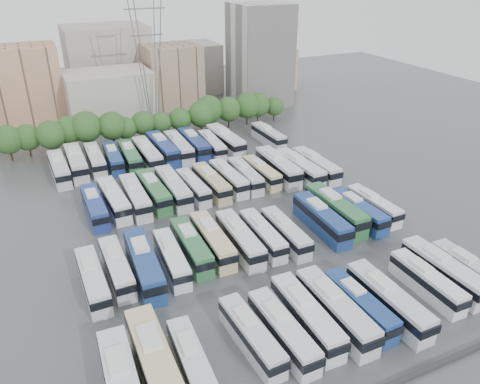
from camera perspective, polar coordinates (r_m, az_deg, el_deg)
name	(u,v)px	position (r m, az deg, el deg)	size (l,w,h in m)	color
ground	(232,227)	(70.46, -0.93, -4.32)	(220.00, 220.00, 0.00)	#424447
tree_line	(153,120)	(105.26, -10.58, 8.63)	(64.80, 7.82, 8.24)	black
city_buildings	(94,79)	(131.34, -17.35, 13.03)	(102.00, 35.00, 20.00)	#9E998E
apartment_tower	(260,55)	(129.52, 2.44, 16.32)	(14.00, 14.00, 26.00)	silver
electricity_pylon	(148,47)	(109.92, -11.17, 16.99)	(9.00, 6.91, 33.83)	slate
bus_r0_s1	(156,364)	(47.51, -10.25, -19.93)	(3.09, 13.56, 4.25)	beige
bus_r0_s2	(193,364)	(47.58, -5.78, -20.19)	(2.86, 10.96, 3.41)	silver
bus_r0_s4	(251,335)	(50.06, 1.38, -17.07)	(2.91, 11.01, 3.42)	silver
bus_r0_s5	(283,331)	(50.61, 5.23, -16.49)	(2.74, 11.45, 3.57)	silver
bus_r0_s6	(306,316)	(52.44, 8.10, -14.70)	(2.84, 12.07, 3.77)	silver
bus_r0_s7	(335,310)	(53.56, 11.56, -13.88)	(2.75, 12.59, 3.95)	silver
bus_r0_s8	(359,305)	(55.20, 14.35, -13.15)	(2.64, 10.98, 3.43)	navy
bus_r0_s9	(388,300)	(56.31, 17.62, -12.48)	(2.78, 12.30, 3.85)	silver
bus_r0_s11	(427,281)	(61.07, 21.83, -10.09)	(2.45, 10.83, 3.39)	white
bus_r0_s12	(443,271)	(63.36, 23.53, -8.78)	(2.84, 12.16, 3.80)	silver
bus_r0_s13	(471,271)	(64.96, 26.29, -8.64)	(2.47, 11.12, 3.49)	silver
bus_r1_s0	(93,280)	(59.62, -17.51, -10.17)	(2.63, 11.44, 3.58)	silver
bus_r1_s1	(117,267)	(60.99, -14.80, -8.86)	(2.50, 11.25, 3.53)	silver
bus_r1_s2	(144,264)	(60.29, -11.62, -8.58)	(3.51, 13.27, 4.12)	navy
bus_r1_s3	(172,258)	(61.32, -8.34, -7.98)	(2.96, 11.18, 3.48)	white
bus_r1_s4	(191,246)	(63.16, -5.98, -6.57)	(2.81, 11.81, 3.69)	#2E6C3E
bus_r1_s5	(212,240)	(64.09, -3.39, -5.87)	(2.92, 12.09, 3.78)	beige
bus_r1_s6	(240,239)	(64.22, -0.03, -5.72)	(3.00, 12.22, 3.81)	silver
bus_r1_s7	(263,235)	(65.51, 2.77, -5.21)	(2.65, 11.10, 3.47)	silver
bus_r1_s8	(286,232)	(66.24, 5.57, -4.92)	(2.62, 11.18, 3.49)	silver
bus_r1_s10	(321,219)	(69.79, 9.90, -3.24)	(3.10, 12.68, 3.95)	navy
bus_r1_s11	(335,209)	(72.56, 11.55, -2.07)	(2.93, 13.26, 4.16)	#2D6A3B
bus_r1_s12	(357,211)	(73.43, 14.13, -2.21)	(2.96, 11.78, 3.67)	navy
bus_r1_s13	(374,205)	(75.94, 15.97, -1.56)	(2.70, 10.88, 3.39)	silver
bus_r2_s1	(94,207)	(75.75, -17.32, -1.71)	(2.66, 11.74, 3.68)	navy
bus_r2_s2	(114,199)	(76.94, -15.12, -0.87)	(3.26, 12.33, 3.83)	silver
bus_r2_s3	(135,196)	(77.01, -12.65, -0.54)	(2.79, 12.32, 3.86)	silver
bus_r2_s4	(153,191)	(78.26, -10.51, 0.14)	(3.06, 12.43, 3.88)	#31723F
bus_r2_s5	(173,188)	(78.59, -8.15, 0.51)	(2.80, 12.81, 4.02)	silver
bus_r2_s6	(193,187)	(79.20, -5.73, 0.63)	(2.77, 10.95, 3.41)	silver
bus_r2_s7	(211,183)	(80.09, -3.54, 1.16)	(2.91, 12.03, 3.76)	#BEB483
bus_r2_s8	(228,178)	(81.76, -1.41, 1.73)	(2.87, 11.75, 3.67)	silver
bus_r2_s9	(245,175)	(82.79, 0.63, 2.05)	(2.96, 11.59, 3.61)	silver
bus_r2_s10	(261,172)	(84.24, 2.64, 2.41)	(2.76, 11.06, 3.45)	beige
bus_r2_s11	(278,167)	(85.78, 4.67, 3.10)	(3.28, 13.58, 4.24)	silver
bus_r2_s12	(299,168)	(85.63, 7.26, 2.88)	(3.29, 13.21, 4.12)	silver
bus_r2_s13	(316,166)	(87.34, 9.21, 3.18)	(2.95, 12.74, 3.98)	silver
bus_r3_s0	(59,169)	(91.33, -21.17, 2.68)	(3.04, 12.37, 3.86)	silver
bus_r3_s1	(76,162)	(92.76, -19.34, 3.45)	(2.88, 13.20, 4.14)	silver
bus_r3_s2	(95,159)	(93.49, -17.24, 3.82)	(2.77, 11.93, 3.73)	silver
bus_r3_s3	(113,158)	(93.26, -15.18, 4.00)	(2.97, 11.55, 3.60)	navy
bus_r3_s4	(130,156)	(93.13, -13.26, 4.25)	(3.04, 12.12, 3.78)	#2E6B3E
bus_r3_s5	(147,154)	(93.07, -11.24, 4.55)	(3.03, 13.09, 4.09)	silver
bus_r3_s6	(163,148)	(95.23, -9.42, 5.26)	(3.43, 13.50, 4.20)	navy
bus_r3_s7	(179,147)	(95.73, -7.48, 5.45)	(3.03, 12.85, 4.02)	silver
bus_r3_s8	(194,144)	(96.92, -5.66, 5.85)	(2.91, 13.10, 4.11)	navy
bus_r3_s9	(212,145)	(96.71, -3.44, 5.75)	(3.15, 11.82, 3.67)	silver
bus_r3_s10	(226,140)	(98.35, -1.78, 6.33)	(3.54, 13.68, 4.26)	silver
bus_r3_s13	(268,136)	(101.99, 3.48, 6.88)	(2.80, 11.70, 3.65)	silver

